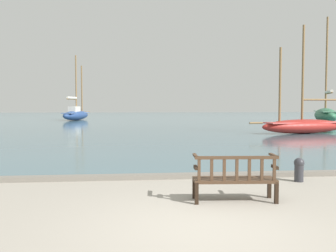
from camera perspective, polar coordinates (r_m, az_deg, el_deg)
The scene contains 8 objects.
ground_plane at distance 6.02m, azimuth 5.46°, elevation -15.07°, with size 160.00×160.00×0.00m, color gray.
harbor_water at distance 49.65m, azimuth -4.45°, elevation 1.10°, with size 100.00×80.00×0.08m, color #476670.
quay_edge_kerb at distance 9.69m, azimuth 1.00°, elevation -7.63°, with size 40.00×0.30×0.12m, color slate.
park_bench at distance 7.47m, azimuth 10.13°, elevation -7.76°, with size 1.63×0.63×0.92m.
sailboat_nearest_port at distance 45.42m, azimuth -13.86°, elevation 1.80°, with size 3.17×7.67×7.62m.
sailboat_centre_channel at distance 25.12m, azimuth 19.96°, elevation 0.17°, with size 6.89×2.68×6.78m.
sailboat_mid_port at distance 41.23m, azimuth 22.90°, elevation 1.68°, with size 4.41×8.45×10.66m.
mooring_bollard at distance 9.80m, azimuth 19.34°, elevation -6.11°, with size 0.25×0.25×0.59m.
Camera 1 is at (-1.12, -5.60, 1.89)m, focal length 40.00 mm.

